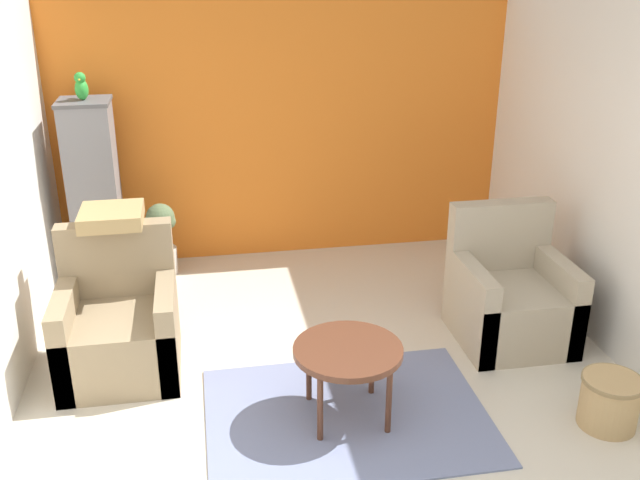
% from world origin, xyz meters
% --- Properties ---
extents(wall_back_accent, '(4.08, 0.06, 2.43)m').
position_xyz_m(wall_back_accent, '(0.00, 3.66, 1.21)').
color(wall_back_accent, orange).
rests_on(wall_back_accent, ground_plane).
extents(wall_right, '(0.06, 3.63, 2.43)m').
position_xyz_m(wall_right, '(2.01, 1.81, 1.21)').
color(wall_right, silver).
rests_on(wall_right, ground_plane).
extents(area_rug, '(1.71, 1.28, 0.01)m').
position_xyz_m(area_rug, '(0.03, 1.02, 0.01)').
color(area_rug, slate).
rests_on(area_rug, ground_plane).
extents(coffee_table, '(0.65, 0.65, 0.49)m').
position_xyz_m(coffee_table, '(0.03, 1.02, 0.44)').
color(coffee_table, '#512D1E').
rests_on(coffee_table, ground_plane).
extents(armchair_left, '(0.76, 0.76, 0.96)m').
position_xyz_m(armchair_left, '(-1.36, 1.81, 0.31)').
color(armchair_left, '#8E7A5B').
rests_on(armchair_left, ground_plane).
extents(armchair_right, '(0.76, 0.76, 0.96)m').
position_xyz_m(armchair_right, '(1.38, 1.77, 0.31)').
color(armchair_right, tan).
rests_on(armchair_right, ground_plane).
extents(birdcage, '(0.48, 0.48, 1.56)m').
position_xyz_m(birdcage, '(-1.62, 3.26, 0.76)').
color(birdcage, '#555559').
rests_on(birdcage, ground_plane).
extents(parrot, '(0.10, 0.18, 0.22)m').
position_xyz_m(parrot, '(-1.62, 3.26, 1.66)').
color(parrot, green).
rests_on(parrot, birdcage).
extents(potted_plant, '(0.27, 0.24, 0.64)m').
position_xyz_m(potted_plant, '(-1.12, 3.32, 0.36)').
color(potted_plant, beige).
rests_on(potted_plant, ground_plane).
extents(wicker_basket, '(0.36, 0.36, 0.32)m').
position_xyz_m(wicker_basket, '(1.55, 0.67, 0.17)').
color(wicker_basket, tan).
rests_on(wicker_basket, ground_plane).
extents(throw_pillow, '(0.41, 0.41, 0.10)m').
position_xyz_m(throw_pillow, '(-1.36, 2.09, 1.01)').
color(throw_pillow, tan).
rests_on(throw_pillow, armchair_left).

